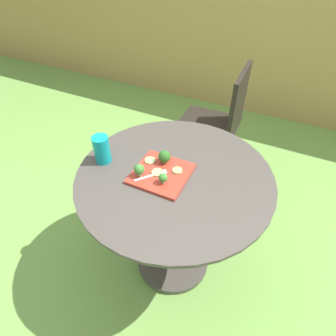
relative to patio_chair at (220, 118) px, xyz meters
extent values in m
plane|color=#669342|center=(0.05, -0.92, -0.53)|extent=(12.00, 12.00, 0.00)
cube|color=#9E7F47|center=(0.05, 1.16, 0.31)|extent=(8.00, 0.08, 1.67)
cylinder|color=#423D38|center=(0.05, -0.92, 0.22)|extent=(0.91, 0.91, 0.02)
cylinder|color=#423D38|center=(0.05, -0.92, -0.14)|extent=(0.06, 0.06, 0.70)
cylinder|color=#423D38|center=(0.05, -0.92, -0.51)|extent=(0.44, 0.44, 0.04)
cube|color=black|center=(-0.09, 0.00, -0.09)|extent=(0.45, 0.45, 0.03)
cube|color=black|center=(0.11, 0.00, 0.15)|extent=(0.04, 0.42, 0.45)
cylinder|color=black|center=(-0.28, 0.17, -0.31)|extent=(0.02, 0.02, 0.43)
cylinder|color=black|center=(-0.26, -0.19, -0.31)|extent=(0.02, 0.02, 0.43)
cylinder|color=black|center=(0.08, 0.18, -0.31)|extent=(0.02, 0.02, 0.43)
cylinder|color=black|center=(0.10, -0.18, -0.31)|extent=(0.02, 0.02, 0.43)
cube|color=#AD3323|center=(-0.01, -0.95, 0.23)|extent=(0.25, 0.25, 0.01)
cylinder|color=#0F8C93|center=(-0.30, -0.98, 0.30)|extent=(0.08, 0.08, 0.14)
cylinder|color=#0D777D|center=(-0.30, -0.98, 0.27)|extent=(0.07, 0.07, 0.09)
cube|color=silver|center=(-0.05, -1.01, 0.24)|extent=(0.08, 0.09, 0.00)
cube|color=silver|center=(0.00, -0.95, 0.24)|extent=(0.05, 0.05, 0.00)
cylinder|color=#99B770|center=(0.03, -1.00, 0.25)|extent=(0.01, 0.01, 0.01)
sphere|color=#38752D|center=(0.03, -1.00, 0.27)|extent=(0.04, 0.04, 0.04)
cylinder|color=#99B770|center=(-0.03, -0.88, 0.25)|extent=(0.02, 0.02, 0.01)
sphere|color=#285B1E|center=(-0.03, -0.88, 0.28)|extent=(0.06, 0.06, 0.06)
cylinder|color=#99B770|center=(-0.09, -1.01, 0.25)|extent=(0.02, 0.02, 0.02)
sphere|color=#38752D|center=(-0.09, -1.01, 0.28)|extent=(0.05, 0.05, 0.05)
cylinder|color=#8EB766|center=(-0.09, -0.90, 0.24)|extent=(0.05, 0.05, 0.01)
cylinder|color=#8EB766|center=(0.05, -0.91, 0.24)|extent=(0.05, 0.05, 0.01)
cylinder|color=#8EB766|center=(-0.02, -0.96, 0.24)|extent=(0.05, 0.05, 0.01)
camera|label=1|loc=(0.43, -1.78, 1.11)|focal=30.14mm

